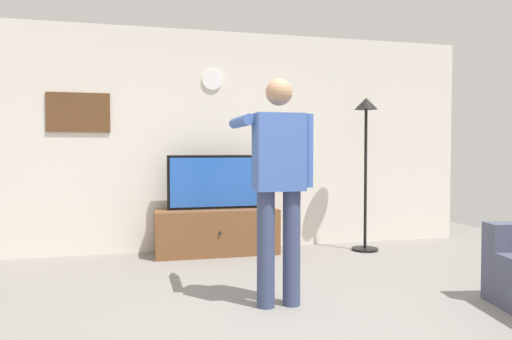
# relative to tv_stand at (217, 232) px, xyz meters

# --- Properties ---
(ground_plane) EXTENTS (8.40, 8.40, 0.00)m
(ground_plane) POSITION_rel_tv_stand_xyz_m (0.18, -2.60, -0.27)
(ground_plane) COLOR gray
(back_wall) EXTENTS (6.40, 0.10, 2.70)m
(back_wall) POSITION_rel_tv_stand_xyz_m (0.18, 0.35, 1.08)
(back_wall) COLOR silver
(back_wall) RESTS_ON ground_plane
(tv_stand) EXTENTS (1.44, 0.50, 0.53)m
(tv_stand) POSITION_rel_tv_stand_xyz_m (0.00, 0.00, 0.00)
(tv_stand) COLOR brown
(tv_stand) RESTS_ON ground_plane
(television) EXTENTS (1.15, 0.07, 0.64)m
(television) POSITION_rel_tv_stand_xyz_m (0.00, 0.05, 0.59)
(television) COLOR black
(television) RESTS_ON tv_stand
(wall_clock) EXTENTS (0.25, 0.03, 0.25)m
(wall_clock) POSITION_rel_tv_stand_xyz_m (0.00, 0.29, 1.83)
(wall_clock) COLOR white
(framed_picture) EXTENTS (0.70, 0.04, 0.45)m
(framed_picture) POSITION_rel_tv_stand_xyz_m (-1.56, 0.30, 1.40)
(framed_picture) COLOR brown
(floor_lamp) EXTENTS (0.32, 0.32, 1.87)m
(floor_lamp) POSITION_rel_tv_stand_xyz_m (1.81, -0.23, 1.07)
(floor_lamp) COLOR black
(floor_lamp) RESTS_ON ground_plane
(person_standing_nearer_lamp) EXTENTS (0.56, 0.78, 1.78)m
(person_standing_nearer_lamp) POSITION_rel_tv_stand_xyz_m (0.15, -2.03, 0.74)
(person_standing_nearer_lamp) COLOR #384266
(person_standing_nearer_lamp) RESTS_ON ground_plane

